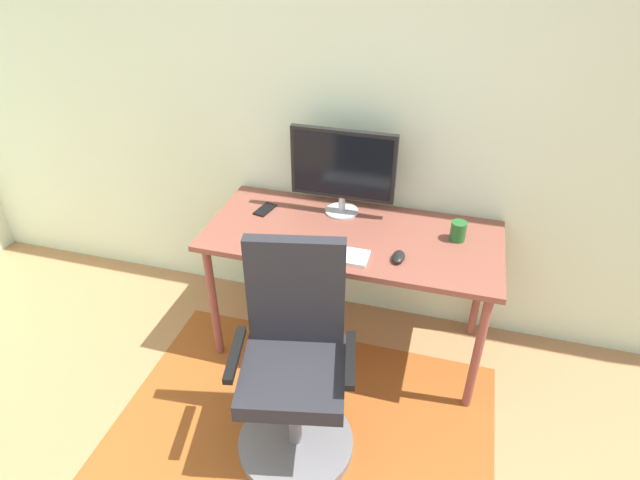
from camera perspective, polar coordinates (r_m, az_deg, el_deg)
name	(u,v)px	position (r m, az deg, el deg)	size (l,w,h in m)	color
wall_back	(347,101)	(2.83, 3.00, 14.81)	(6.00, 0.10, 2.60)	silver
area_rug	(302,428)	(2.74, -1.94, -19.78)	(1.82, 1.32, 0.01)	brown
desk	(352,246)	(2.72, 3.47, -0.60)	(1.50, 0.67, 0.76)	brown
monitor	(343,167)	(2.73, 2.50, 7.90)	(0.55, 0.18, 0.47)	#B2B2B7
keyboard	(324,252)	(2.51, 0.43, -1.35)	(0.43, 0.13, 0.02)	white
computer_mouse	(398,257)	(2.50, 8.53, -1.81)	(0.06, 0.10, 0.03)	black
coffee_cup	(458,231)	(2.68, 14.78, 0.94)	(0.08, 0.08, 0.10)	#205A25
cell_phone	(265,209)	(2.88, -6.00, 3.32)	(0.07, 0.14, 0.01)	black
office_chair	(295,376)	(2.39, -2.75, -14.53)	(0.57, 0.54, 1.06)	slate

